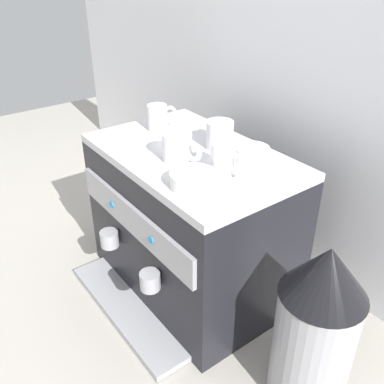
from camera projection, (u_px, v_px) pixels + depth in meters
name	position (u px, v px, depth m)	size (l,w,h in m)	color
ground_plane	(192.00, 280.00, 1.45)	(4.00, 4.00, 0.00)	#9E998E
tiled_backsplash_wall	(284.00, 105.00, 1.37)	(2.80, 0.03, 1.07)	silver
espresso_machine	(191.00, 223.00, 1.33)	(0.61, 0.50, 0.47)	black
ceramic_cup_0	(224.00, 159.00, 1.08)	(0.11, 0.06, 0.08)	white
ceramic_cup_1	(159.00, 117.00, 1.34)	(0.06, 0.10, 0.08)	white
ceramic_cup_2	(219.00, 134.00, 1.22)	(0.11, 0.08, 0.08)	white
ceramic_cup_3	(178.00, 147.00, 1.15)	(0.12, 0.08, 0.08)	white
ceramic_bowl_0	(252.00, 154.00, 1.16)	(0.09, 0.09, 0.04)	white
ceramic_bowl_1	(193.00, 180.00, 1.03)	(0.11, 0.11, 0.04)	white
coffee_grinder	(316.00, 326.00, 0.98)	(0.19, 0.19, 0.45)	#939399
milk_pitcher	(122.00, 209.00, 1.70)	(0.08, 0.08, 0.14)	#B7B7BC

